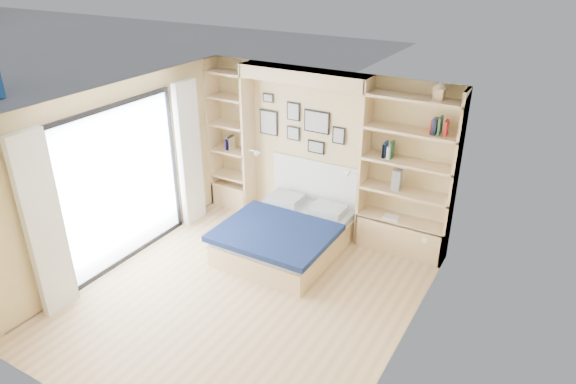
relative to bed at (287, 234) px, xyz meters
The scene contains 8 objects.
ground 1.30m from the bed, 84.98° to the right, with size 4.50×4.50×0.00m, color #D7B180.
room_shell 0.90m from the bed, 136.88° to the left, with size 4.50×4.50×4.50m.
bed is the anchor object (origin of this frame).
photo_gallery 1.68m from the bed, 109.56° to the left, with size 1.48×0.02×0.82m.
reading_lamps 1.13m from the bed, 104.40° to the left, with size 1.92×0.12×0.15m.
shelf_decor 1.99m from the bed, 35.37° to the left, with size 3.52×0.23×2.03m.
deck 3.72m from the bed, 160.09° to the right, with size 3.20×4.00×0.05m, color #6F6052.
deck_chair 2.90m from the bed, 161.72° to the right, with size 0.74×0.99×0.89m.
Camera 1 is at (3.17, -4.37, 4.08)m, focal length 32.00 mm.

